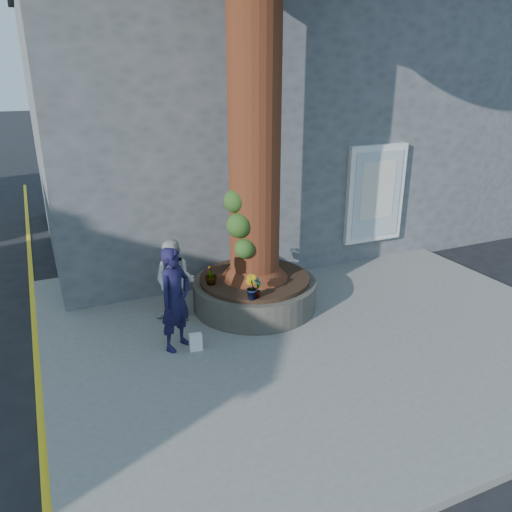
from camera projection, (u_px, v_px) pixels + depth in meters
name	position (u px, v px, depth m)	size (l,w,h in m)	color
ground	(260.00, 376.00, 7.50)	(120.00, 120.00, 0.00)	black
pavement	(313.00, 324.00, 8.91)	(9.00, 8.00, 0.12)	slate
yellow_line	(39.00, 389.00, 7.17)	(0.10, 30.00, 0.01)	yellow
stone_shop	(234.00, 116.00, 13.51)	(10.30, 8.30, 6.30)	#525557
neighbour_shop	(456.00, 113.00, 16.65)	(6.00, 8.00, 6.00)	#525557
planter	(255.00, 292.00, 9.37)	(2.30, 2.30, 0.60)	black
man	(175.00, 299.00, 7.77)	(0.62, 0.40, 1.69)	#151233
woman	(175.00, 281.00, 8.68)	(0.73, 0.57, 1.49)	#B3B1AC
shopping_bag	(196.00, 342.00, 7.93)	(0.20, 0.12, 0.28)	white
plant_a	(257.00, 287.00, 8.34)	(0.21, 0.14, 0.39)	gray
plant_b	(251.00, 287.00, 8.29)	(0.23, 0.22, 0.42)	gray
plant_c	(211.00, 274.00, 8.87)	(0.21, 0.21, 0.37)	gray
plant_d	(275.00, 249.00, 10.27)	(0.26, 0.23, 0.29)	gray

